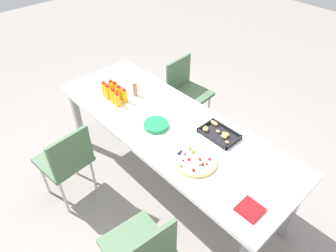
{
  "coord_description": "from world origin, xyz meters",
  "views": [
    {
      "loc": [
        1.46,
        -1.36,
        2.41
      ],
      "look_at": [
        0.03,
        -0.04,
        0.78
      ],
      "focal_mm": 32.63,
      "sensor_mm": 36.0,
      "label": 1
    }
  ],
  "objects_px": {
    "juice_bottle_7": "(124,96)",
    "juice_bottle_6": "(119,93)",
    "chair_near_left": "(67,159)",
    "juice_bottle_4": "(111,87)",
    "fruit_pizza": "(195,161)",
    "plate_stack": "(156,125)",
    "party_table": "(169,130)",
    "snack_tray": "(218,133)",
    "chair_far_left": "(186,89)",
    "chair_near_right": "(141,250)",
    "juice_bottle_1": "(108,92)",
    "juice_bottle_5": "(115,89)",
    "juice_bottle_3": "(118,100)",
    "juice_bottle_0": "(104,89)",
    "cardboard_tube": "(135,89)",
    "napkin_stack": "(250,209)",
    "juice_bottle_2": "(114,96)"
  },
  "relations": [
    {
      "from": "juice_bottle_3",
      "to": "fruit_pizza",
      "type": "distance_m",
      "value": 0.96
    },
    {
      "from": "juice_bottle_5",
      "to": "cardboard_tube",
      "type": "height_order",
      "value": "juice_bottle_5"
    },
    {
      "from": "chair_near_right",
      "to": "juice_bottle_3",
      "type": "height_order",
      "value": "juice_bottle_3"
    },
    {
      "from": "cardboard_tube",
      "to": "party_table",
      "type": "bearing_deg",
      "value": -6.03
    },
    {
      "from": "chair_far_left",
      "to": "fruit_pizza",
      "type": "height_order",
      "value": "chair_far_left"
    },
    {
      "from": "chair_near_right",
      "to": "juice_bottle_3",
      "type": "distance_m",
      "value": 1.32
    },
    {
      "from": "juice_bottle_6",
      "to": "snack_tray",
      "type": "distance_m",
      "value": 1.0
    },
    {
      "from": "chair_far_left",
      "to": "plate_stack",
      "type": "height_order",
      "value": "chair_far_left"
    },
    {
      "from": "juice_bottle_1",
      "to": "chair_near_left",
      "type": "bearing_deg",
      "value": -73.17
    },
    {
      "from": "juice_bottle_7",
      "to": "juice_bottle_6",
      "type": "bearing_deg",
      "value": -175.48
    },
    {
      "from": "party_table",
      "to": "chair_near_left",
      "type": "distance_m",
      "value": 0.92
    },
    {
      "from": "juice_bottle_3",
      "to": "cardboard_tube",
      "type": "xyz_separation_m",
      "value": [
        -0.03,
        0.22,
        0.01
      ]
    },
    {
      "from": "fruit_pizza",
      "to": "plate_stack",
      "type": "bearing_deg",
      "value": 173.86
    },
    {
      "from": "chair_near_right",
      "to": "juice_bottle_5",
      "type": "height_order",
      "value": "juice_bottle_5"
    },
    {
      "from": "juice_bottle_5",
      "to": "juice_bottle_6",
      "type": "distance_m",
      "value": 0.07
    },
    {
      "from": "juice_bottle_1",
      "to": "plate_stack",
      "type": "height_order",
      "value": "juice_bottle_1"
    },
    {
      "from": "party_table",
      "to": "chair_near_right",
      "type": "distance_m",
      "value": 1.02
    },
    {
      "from": "juice_bottle_7",
      "to": "snack_tray",
      "type": "xyz_separation_m",
      "value": [
        0.88,
        0.28,
        -0.05
      ]
    },
    {
      "from": "juice_bottle_2",
      "to": "juice_bottle_5",
      "type": "height_order",
      "value": "juice_bottle_5"
    },
    {
      "from": "chair_near_right",
      "to": "juice_bottle_6",
      "type": "xyz_separation_m",
      "value": [
        -1.19,
        0.72,
        0.32
      ]
    },
    {
      "from": "snack_tray",
      "to": "plate_stack",
      "type": "bearing_deg",
      "value": -143.85
    },
    {
      "from": "juice_bottle_4",
      "to": "chair_near_right",
      "type": "bearing_deg",
      "value": -28.71
    },
    {
      "from": "napkin_stack",
      "to": "juice_bottle_6",
      "type": "bearing_deg",
      "value": 175.55
    },
    {
      "from": "juice_bottle_6",
      "to": "juice_bottle_7",
      "type": "xyz_separation_m",
      "value": [
        0.07,
        0.01,
        0.0
      ]
    },
    {
      "from": "juice_bottle_7",
      "to": "chair_far_left",
      "type": "bearing_deg",
      "value": 93.02
    },
    {
      "from": "chair_near_right",
      "to": "snack_tray",
      "type": "relative_size",
      "value": 2.69
    },
    {
      "from": "juice_bottle_0",
      "to": "snack_tray",
      "type": "relative_size",
      "value": 0.47
    },
    {
      "from": "chair_near_right",
      "to": "party_table",
      "type": "bearing_deg",
      "value": 42.22
    },
    {
      "from": "chair_far_left",
      "to": "juice_bottle_4",
      "type": "xyz_separation_m",
      "value": [
        -0.17,
        -0.86,
        0.32
      ]
    },
    {
      "from": "juice_bottle_1",
      "to": "chair_far_left",
      "type": "bearing_deg",
      "value": 83.88
    },
    {
      "from": "juice_bottle_0",
      "to": "napkin_stack",
      "type": "bearing_deg",
      "value": -1.84
    },
    {
      "from": "juice_bottle_0",
      "to": "plate_stack",
      "type": "bearing_deg",
      "value": 4.26
    },
    {
      "from": "chair_near_right",
      "to": "napkin_stack",
      "type": "bearing_deg",
      "value": -26.64
    },
    {
      "from": "juice_bottle_6",
      "to": "plate_stack",
      "type": "bearing_deg",
      "value": -1.69
    },
    {
      "from": "juice_bottle_5",
      "to": "cardboard_tube",
      "type": "distance_m",
      "value": 0.19
    },
    {
      "from": "chair_near_left",
      "to": "juice_bottle_3",
      "type": "relative_size",
      "value": 6.07
    },
    {
      "from": "juice_bottle_2",
      "to": "juice_bottle_6",
      "type": "height_order",
      "value": "juice_bottle_2"
    },
    {
      "from": "napkin_stack",
      "to": "juice_bottle_0",
      "type": "bearing_deg",
      "value": 178.16
    },
    {
      "from": "party_table",
      "to": "juice_bottle_4",
      "type": "bearing_deg",
      "value": -173.84
    },
    {
      "from": "chair_near_right",
      "to": "fruit_pizza",
      "type": "xyz_separation_m",
      "value": [
        -0.15,
        0.65,
        0.27
      ]
    },
    {
      "from": "fruit_pizza",
      "to": "cardboard_tube",
      "type": "bearing_deg",
      "value": 167.79
    },
    {
      "from": "chair_near_left",
      "to": "snack_tray",
      "type": "relative_size",
      "value": 2.69
    },
    {
      "from": "juice_bottle_3",
      "to": "juice_bottle_7",
      "type": "bearing_deg",
      "value": 94.05
    },
    {
      "from": "plate_stack",
      "to": "napkin_stack",
      "type": "distance_m",
      "value": 1.03
    },
    {
      "from": "party_table",
      "to": "juice_bottle_0",
      "type": "xyz_separation_m",
      "value": [
        -0.73,
        -0.15,
        0.13
      ]
    },
    {
      "from": "juice_bottle_3",
      "to": "juice_bottle_0",
      "type": "bearing_deg",
      "value": 177.82
    },
    {
      "from": "plate_stack",
      "to": "party_table",
      "type": "bearing_deg",
      "value": 65.39
    },
    {
      "from": "chair_near_left",
      "to": "juice_bottle_4",
      "type": "height_order",
      "value": "juice_bottle_4"
    },
    {
      "from": "party_table",
      "to": "fruit_pizza",
      "type": "relative_size",
      "value": 7.23
    },
    {
      "from": "chair_near_left",
      "to": "juice_bottle_1",
      "type": "relative_size",
      "value": 5.52
    }
  ]
}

